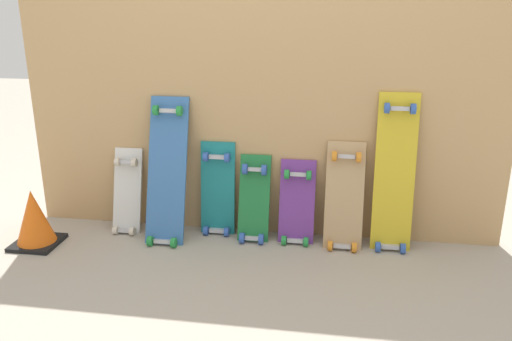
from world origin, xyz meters
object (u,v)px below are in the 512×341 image
(skateboard_natural, at_px, (344,201))
(traffic_cone, at_px, (34,218))
(skateboard_white, at_px, (127,196))
(skateboard_teal, at_px, (218,193))
(skateboard_purple, at_px, (297,207))
(skateboard_blue, at_px, (167,176))
(skateboard_green, at_px, (254,204))
(skateboard_yellow, at_px, (394,179))

(skateboard_natural, height_order, traffic_cone, skateboard_natural)
(skateboard_white, xyz_separation_m, skateboard_teal, (0.58, 0.05, 0.03))
(traffic_cone, bearing_deg, skateboard_natural, 9.19)
(skateboard_purple, height_order, skateboard_natural, skateboard_natural)
(skateboard_blue, relative_size, skateboard_green, 1.60)
(skateboard_white, distance_m, traffic_cone, 0.56)
(skateboard_blue, relative_size, skateboard_natural, 1.35)
(skateboard_white, distance_m, skateboard_blue, 0.34)
(skateboard_purple, bearing_deg, traffic_cone, -168.61)
(skateboard_blue, distance_m, skateboard_teal, 0.34)
(skateboard_blue, relative_size, skateboard_teal, 1.43)
(skateboard_purple, relative_size, traffic_cone, 1.61)
(skateboard_white, bearing_deg, skateboard_yellow, 0.49)
(skateboard_teal, relative_size, skateboard_purple, 1.15)
(skateboard_teal, relative_size, traffic_cone, 1.86)
(skateboard_blue, xyz_separation_m, skateboard_natural, (1.08, 0.05, -0.12))
(skateboard_green, xyz_separation_m, skateboard_purple, (0.26, 0.01, -0.01))
(skateboard_yellow, bearing_deg, skateboard_purple, -179.37)
(skateboard_purple, bearing_deg, skateboard_teal, 175.45)
(skateboard_blue, xyz_separation_m, skateboard_green, (0.53, 0.06, -0.17))
(skateboard_teal, bearing_deg, skateboard_purple, -4.55)
(skateboard_purple, distance_m, skateboard_yellow, 0.60)
(skateboard_white, height_order, skateboard_blue, skateboard_blue)
(skateboard_blue, height_order, skateboard_natural, skateboard_blue)
(skateboard_natural, distance_m, skateboard_yellow, 0.32)
(skateboard_white, bearing_deg, traffic_cone, -146.91)
(skateboard_purple, height_order, skateboard_yellow, skateboard_yellow)
(skateboard_teal, xyz_separation_m, skateboard_yellow, (1.07, -0.03, 0.17))
(skateboard_blue, bearing_deg, skateboard_white, 168.43)
(traffic_cone, bearing_deg, skateboard_green, 13.21)
(skateboard_natural, bearing_deg, skateboard_blue, -177.24)
(skateboard_white, xyz_separation_m, skateboard_green, (0.82, -0.00, -0.00))
(skateboard_teal, distance_m, skateboard_green, 0.25)
(skateboard_natural, relative_size, traffic_cone, 1.97)
(skateboard_blue, distance_m, skateboard_green, 0.56)
(skateboard_white, relative_size, skateboard_natural, 0.86)
(skateboard_blue, bearing_deg, skateboard_teal, 20.39)
(skateboard_green, height_order, skateboard_purple, skateboard_green)
(skateboard_blue, distance_m, skateboard_natural, 1.09)
(skateboard_white, bearing_deg, skateboard_green, -0.16)
(skateboard_teal, height_order, skateboard_green, skateboard_teal)
(skateboard_teal, height_order, skateboard_yellow, skateboard_yellow)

